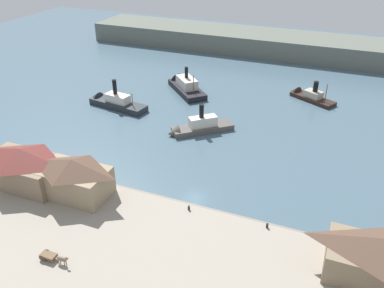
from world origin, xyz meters
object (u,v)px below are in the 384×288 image
(mooring_post_west, at_px, (189,208))
(ferry_moored_west, at_px, (113,102))
(horse_cart, at_px, (53,257))
(ferry_shed_east_terminal, at_px, (23,166))
(ferry_approaching_east, at_px, (196,127))
(ferry_shed_customs_shed, at_px, (74,177))
(ferry_approaching_west, at_px, (308,95))
(mooring_post_center_east, at_px, (267,226))
(ferry_outer_harbor, at_px, (184,85))

(mooring_post_west, xyz_separation_m, ferry_moored_west, (-42.09, 39.78, -0.15))
(horse_cart, xyz_separation_m, ferry_moored_west, (-26.27, 60.83, -0.62))
(ferry_moored_west, bearing_deg, ferry_shed_east_terminal, -82.53)
(horse_cart, relative_size, ferry_approaching_east, 0.33)
(ferry_shed_customs_shed, relative_size, ferry_approaching_west, 0.89)
(horse_cart, relative_size, ferry_approaching_west, 0.34)
(ferry_approaching_west, bearing_deg, ferry_shed_east_terminal, -124.23)
(mooring_post_center_east, relative_size, ferry_approaching_west, 0.06)
(mooring_post_west, distance_m, ferry_moored_west, 57.91)
(mooring_post_west, xyz_separation_m, ferry_outer_harbor, (-26.75, 60.83, 0.01))
(ferry_shed_east_terminal, height_order, mooring_post_west, ferry_shed_east_terminal)
(ferry_shed_customs_shed, height_order, ferry_outer_harbor, ferry_shed_customs_shed)
(ferry_shed_customs_shed, relative_size, ferry_outer_harbor, 0.76)
(mooring_post_west, relative_size, ferry_outer_harbor, 0.05)
(ferry_shed_customs_shed, distance_m, ferry_moored_west, 47.55)
(horse_cart, distance_m, ferry_outer_harbor, 82.60)
(mooring_post_center_east, bearing_deg, ferry_shed_east_terminal, -174.34)
(mooring_post_center_east, height_order, ferry_approaching_east, ferry_approaching_east)
(mooring_post_west, relative_size, ferry_moored_west, 0.04)
(ferry_shed_customs_shed, relative_size, ferry_moored_west, 0.68)
(ferry_approaching_west, bearing_deg, ferry_outer_harbor, -168.95)
(ferry_moored_west, bearing_deg, mooring_post_center_east, -34.23)
(mooring_post_west, xyz_separation_m, ferry_approaching_west, (13.55, 68.70, -0.49))
(ferry_shed_east_terminal, relative_size, ferry_shed_customs_shed, 1.19)
(ferry_shed_east_terminal, height_order, ferry_approaching_east, ferry_shed_east_terminal)
(mooring_post_center_east, bearing_deg, ferry_approaching_east, 129.57)
(ferry_moored_west, bearing_deg, mooring_post_west, -43.39)
(horse_cart, bearing_deg, mooring_post_center_east, 34.64)
(ferry_approaching_east, bearing_deg, ferry_shed_customs_shed, -108.26)
(mooring_post_center_east, distance_m, mooring_post_west, 15.51)
(ferry_shed_east_terminal, distance_m, mooring_post_west, 36.76)
(ferry_moored_west, xyz_separation_m, ferry_approaching_west, (55.64, 28.92, -0.34))
(ferry_shed_east_terminal, bearing_deg, mooring_post_center_east, 5.66)
(ferry_outer_harbor, xyz_separation_m, ferry_approaching_west, (40.30, 7.87, -0.50))
(mooring_post_west, relative_size, ferry_approaching_west, 0.06)
(mooring_post_west, bearing_deg, ferry_moored_west, 136.61)
(ferry_shed_east_terminal, relative_size, ferry_approaching_east, 1.02)
(ferry_shed_customs_shed, height_order, mooring_post_center_east, ferry_shed_customs_shed)
(ferry_shed_east_terminal, xyz_separation_m, ferry_approaching_east, (24.75, 37.83, -4.07))
(mooring_post_west, bearing_deg, ferry_approaching_west, 78.84)
(ferry_shed_customs_shed, bearing_deg, ferry_outer_harbor, 92.60)
(horse_cart, relative_size, ferry_moored_west, 0.26)
(ferry_shed_customs_shed, relative_size, mooring_post_west, 16.18)
(mooring_post_center_east, xyz_separation_m, ferry_approaching_east, (-27.03, 32.70, -0.21))
(mooring_post_west, height_order, ferry_moored_west, ferry_moored_west)
(ferry_shed_east_terminal, height_order, horse_cart, ferry_shed_east_terminal)
(ferry_approaching_west, bearing_deg, mooring_post_center_east, -88.36)
(ferry_moored_west, bearing_deg, horse_cart, -66.64)
(ferry_moored_west, bearing_deg, ferry_approaching_east, -11.98)
(horse_cart, bearing_deg, ferry_shed_east_terminal, 141.11)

